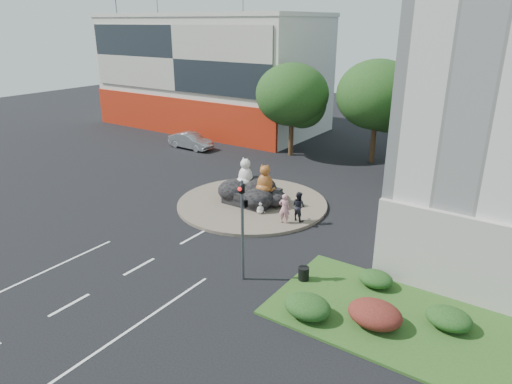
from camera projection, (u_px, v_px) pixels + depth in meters
ground at (139, 267)px, 22.93m from camera, size 120.00×120.00×0.00m
roundabout_island at (252, 203)px, 30.63m from camera, size 10.00×10.00×0.20m
rock_plinth at (252, 196)px, 30.44m from camera, size 3.20×2.60×0.90m
shophouse_block at (212, 72)px, 51.84m from camera, size 25.20×12.30×17.40m
grass_verge at (394, 317)px, 18.91m from camera, size 10.00×6.00×0.12m
tree_left at (293, 98)px, 40.23m from camera, size 6.46×6.46×8.27m
tree_mid at (378, 98)px, 37.98m from camera, size 6.84×6.84×8.76m
tree_right at (439, 127)px, 32.06m from camera, size 5.70×5.70×7.30m
hedge_near_green at (308, 307)px, 18.76m from camera, size 2.00×1.60×0.90m
hedge_red at (375, 314)px, 18.20m from camera, size 2.20×1.76×0.99m
hedge_mid_green at (449, 318)px, 18.08m from camera, size 1.80×1.44×0.81m
hedge_back_green at (376, 279)px, 20.95m from camera, size 1.60×1.28×0.72m
traffic_light at (244, 210)px, 20.52m from camera, size 0.44×1.24×5.00m
street_lamp at (458, 186)px, 20.77m from camera, size 2.34×0.22×8.06m
cat_white at (245, 172)px, 30.63m from camera, size 1.38×1.25×1.99m
cat_tabby at (265, 178)px, 29.39m from camera, size 1.42×1.32×1.94m
kitten_calico at (226, 195)px, 30.59m from camera, size 0.65×0.62×0.85m
kitten_white at (260, 207)px, 28.68m from camera, size 0.64×0.65×0.82m
pedestrian_pink at (284, 209)px, 27.14m from camera, size 0.77×0.62×1.84m
pedestrian_dark at (299, 206)px, 27.51m from camera, size 1.02×0.87×1.83m
parked_car at (191, 141)px, 43.95m from camera, size 4.65×1.70×1.52m
litter_bin at (304, 273)px, 21.47m from camera, size 0.53×0.53×0.63m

